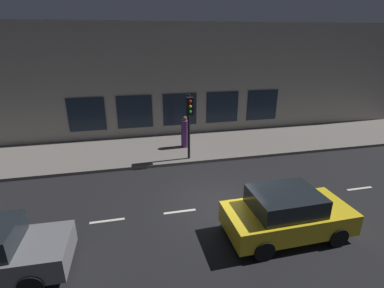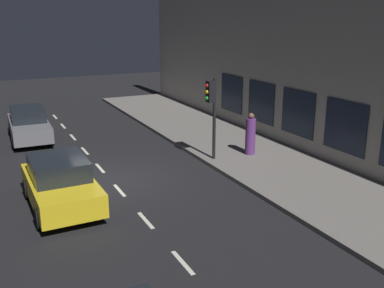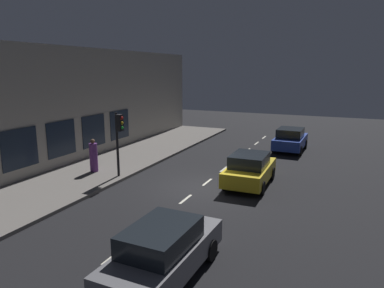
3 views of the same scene
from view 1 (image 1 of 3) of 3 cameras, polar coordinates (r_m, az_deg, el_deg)
ground_plane at (r=11.34m, az=5.73°, el=-12.14°), size 60.00×60.00×0.00m
sidewalk at (r=16.71m, az=-0.93°, el=-0.56°), size 4.50×32.00×0.15m
building_facade at (r=18.28m, az=-2.67°, el=12.18°), size 0.65×32.00×6.89m
lane_centre_line at (r=11.65m, az=10.51°, el=-11.40°), size 0.12×27.20×0.01m
traffic_light at (r=14.11m, az=-0.53°, el=5.70°), size 0.48×0.32×3.33m
parked_car_0 at (r=9.94m, az=18.18°, el=-12.95°), size 2.01×4.04×1.58m
pedestrian_0 at (r=16.27m, az=-1.42°, el=2.19°), size 0.60×0.60×1.79m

